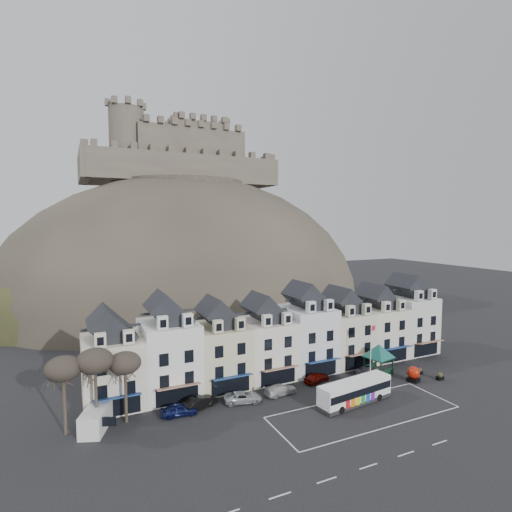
{
  "coord_description": "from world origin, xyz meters",
  "views": [
    {
      "loc": [
        -28.06,
        -33.38,
        21.72
      ],
      "look_at": [
        -1.0,
        24.0,
        16.4
      ],
      "focal_mm": 28.0,
      "sensor_mm": 36.0,
      "label": 1
    }
  ],
  "objects_px": {
    "flagpole": "(371,349)",
    "white_van": "(96,418)",
    "car_maroon": "(317,377)",
    "car_navy": "(179,410)",
    "bus_shelter": "(379,351)",
    "car_black": "(200,402)",
    "car_white": "(281,389)",
    "bus": "(355,391)",
    "red_buoy": "(413,374)",
    "car_silver": "(243,397)",
    "car_charcoal": "(370,371)"
  },
  "relations": [
    {
      "from": "bus_shelter",
      "to": "flagpole",
      "type": "height_order",
      "value": "flagpole"
    },
    {
      "from": "white_van",
      "to": "car_white",
      "type": "bearing_deg",
      "value": 18.93
    },
    {
      "from": "bus",
      "to": "car_maroon",
      "type": "relative_size",
      "value": 2.62
    },
    {
      "from": "bus",
      "to": "car_navy",
      "type": "distance_m",
      "value": 20.81
    },
    {
      "from": "flagpole",
      "to": "car_white",
      "type": "distance_m",
      "value": 13.95
    },
    {
      "from": "white_van",
      "to": "car_maroon",
      "type": "distance_m",
      "value": 27.99
    },
    {
      "from": "bus_shelter",
      "to": "car_black",
      "type": "relative_size",
      "value": 1.55
    },
    {
      "from": "car_navy",
      "to": "car_charcoal",
      "type": "xyz_separation_m",
      "value": [
        27.42,
        0.0,
        -0.05
      ]
    },
    {
      "from": "bus_shelter",
      "to": "car_charcoal",
      "type": "bearing_deg",
      "value": 167.84
    },
    {
      "from": "bus",
      "to": "car_navy",
      "type": "xyz_separation_m",
      "value": [
        -19.91,
        6.0,
        -0.89
      ]
    },
    {
      "from": "bus_shelter",
      "to": "white_van",
      "type": "relative_size",
      "value": 1.23
    },
    {
      "from": "red_buoy",
      "to": "car_navy",
      "type": "relative_size",
      "value": 0.51
    },
    {
      "from": "car_silver",
      "to": "car_white",
      "type": "bearing_deg",
      "value": -75.87
    },
    {
      "from": "white_van",
      "to": "car_silver",
      "type": "distance_m",
      "value": 16.49
    },
    {
      "from": "bus",
      "to": "car_silver",
      "type": "xyz_separation_m",
      "value": [
        -12.09,
        6.0,
        -0.94
      ]
    },
    {
      "from": "car_maroon",
      "to": "car_navy",
      "type": "bearing_deg",
      "value": 77.63
    },
    {
      "from": "car_maroon",
      "to": "car_charcoal",
      "type": "distance_m",
      "value": 8.18
    },
    {
      "from": "flagpole",
      "to": "car_white",
      "type": "bearing_deg",
      "value": 174.03
    },
    {
      "from": "car_silver",
      "to": "car_black",
      "type": "bearing_deg",
      "value": 96.07
    },
    {
      "from": "white_van",
      "to": "car_black",
      "type": "bearing_deg",
      "value": 20.7
    },
    {
      "from": "car_charcoal",
      "to": "car_maroon",
      "type": "bearing_deg",
      "value": 92.97
    },
    {
      "from": "bus",
      "to": "bus_shelter",
      "type": "bearing_deg",
      "value": 26.49
    },
    {
      "from": "bus",
      "to": "flagpole",
      "type": "bearing_deg",
      "value": 28.6
    },
    {
      "from": "car_navy",
      "to": "car_white",
      "type": "distance_m",
      "value": 13.02
    },
    {
      "from": "bus_shelter",
      "to": "white_van",
      "type": "bearing_deg",
      "value": 166.6
    },
    {
      "from": "red_buoy",
      "to": "car_navy",
      "type": "distance_m",
      "value": 31.77
    },
    {
      "from": "flagpole",
      "to": "white_van",
      "type": "height_order",
      "value": "flagpole"
    },
    {
      "from": "flagpole",
      "to": "white_van",
      "type": "relative_size",
      "value": 1.43
    },
    {
      "from": "bus",
      "to": "white_van",
      "type": "height_order",
      "value": "bus"
    },
    {
      "from": "car_maroon",
      "to": "car_white",
      "type": "bearing_deg",
      "value": 85.36
    },
    {
      "from": "bus_shelter",
      "to": "flagpole",
      "type": "relative_size",
      "value": 0.86
    },
    {
      "from": "flagpole",
      "to": "car_navy",
      "type": "bearing_deg",
      "value": 176.97
    },
    {
      "from": "white_van",
      "to": "car_white",
      "type": "xyz_separation_m",
      "value": [
        21.66,
        -0.81,
        -0.51
      ]
    },
    {
      "from": "white_van",
      "to": "car_maroon",
      "type": "xyz_separation_m",
      "value": [
        27.98,
        0.48,
        -0.48
      ]
    },
    {
      "from": "car_navy",
      "to": "car_black",
      "type": "relative_size",
      "value": 0.93
    },
    {
      "from": "car_charcoal",
      "to": "car_white",
      "type": "bearing_deg",
      "value": 102.06
    },
    {
      "from": "white_van",
      "to": "car_silver",
      "type": "height_order",
      "value": "white_van"
    },
    {
      "from": "red_buoy",
      "to": "bus_shelter",
      "type": "bearing_deg",
      "value": 121.38
    },
    {
      "from": "car_black",
      "to": "car_white",
      "type": "bearing_deg",
      "value": -115.41
    },
    {
      "from": "car_white",
      "to": "car_navy",
      "type": "bearing_deg",
      "value": 83.23
    },
    {
      "from": "car_maroon",
      "to": "car_silver",
      "type": "bearing_deg",
      "value": 80.2
    },
    {
      "from": "bus",
      "to": "car_black",
      "type": "bearing_deg",
      "value": 151.79
    },
    {
      "from": "bus_shelter",
      "to": "bus",
      "type": "bearing_deg",
      "value": -158.74
    },
    {
      "from": "red_buoy",
      "to": "bus",
      "type": "bearing_deg",
      "value": -170.73
    },
    {
      "from": "red_buoy",
      "to": "white_van",
      "type": "relative_size",
      "value": 0.38
    },
    {
      "from": "flagpole",
      "to": "white_van",
      "type": "xyz_separation_m",
      "value": [
        -35.0,
        2.21,
        -3.34
      ]
    },
    {
      "from": "flagpole",
      "to": "car_black",
      "type": "bearing_deg",
      "value": 174.87
    },
    {
      "from": "flagpole",
      "to": "car_silver",
      "type": "relative_size",
      "value": 1.75
    },
    {
      "from": "car_navy",
      "to": "red_buoy",
      "type": "bearing_deg",
      "value": -92.42
    },
    {
      "from": "car_navy",
      "to": "car_silver",
      "type": "distance_m",
      "value": 7.82
    }
  ]
}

